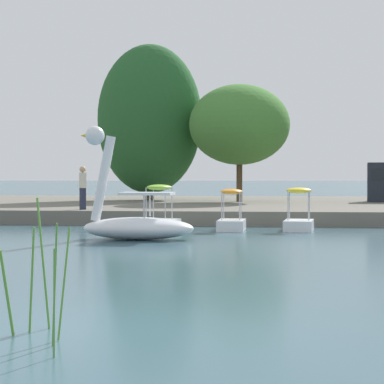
% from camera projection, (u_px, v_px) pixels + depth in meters
% --- Properties ---
extents(ground_plane, '(635.44, 635.44, 0.00)m').
position_uv_depth(ground_plane, '(135.00, 325.00, 9.39)').
color(ground_plane, '#385966').
extents(shore_bank_far, '(110.10, 22.64, 0.55)m').
position_uv_depth(shore_bank_far, '(242.00, 207.00, 39.24)').
color(shore_bank_far, '#6B665B').
rests_on(shore_bank_far, ground_plane).
extents(swan_boat, '(3.35, 1.49, 3.32)m').
position_uv_depth(swan_boat, '(134.00, 219.00, 22.12)').
color(swan_boat, white).
rests_on(swan_boat, ground_plane).
extents(pedal_boat_yellow, '(1.10, 1.80, 1.47)m').
position_uv_depth(pedal_boat_yellow, '(299.00, 219.00, 25.72)').
color(pedal_boat_yellow, white).
rests_on(pedal_boat_yellow, ground_plane).
extents(pedal_boat_orange, '(0.93, 1.79, 1.42)m').
position_uv_depth(pedal_boat_orange, '(232.00, 218.00, 25.90)').
color(pedal_boat_orange, white).
rests_on(pedal_boat_orange, ground_plane).
extents(pedal_boat_lime, '(1.35, 1.91, 1.57)m').
position_uv_depth(pedal_boat_lime, '(159.00, 217.00, 26.34)').
color(pedal_boat_lime, white).
rests_on(pedal_boat_lime, ground_plane).
extents(tree_willow_overhanging, '(6.01, 5.04, 8.54)m').
position_uv_depth(tree_willow_overhanging, '(150.00, 119.00, 41.57)').
color(tree_willow_overhanging, brown).
rests_on(tree_willow_overhanging, shore_bank_far).
extents(tree_broadleaf_right, '(5.27, 5.76, 6.02)m').
position_uv_depth(tree_broadleaf_right, '(239.00, 125.00, 38.90)').
color(tree_broadleaf_right, '#4C3823').
rests_on(tree_broadleaf_right, shore_bank_far).
extents(person_on_path, '(0.30, 0.30, 1.70)m').
position_uv_depth(person_on_path, '(83.00, 186.00, 29.64)').
color(person_on_path, '#23283D').
rests_on(person_on_path, shore_bank_far).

